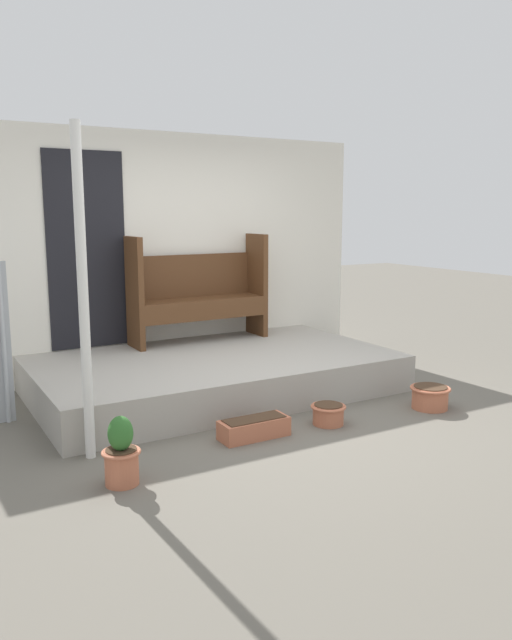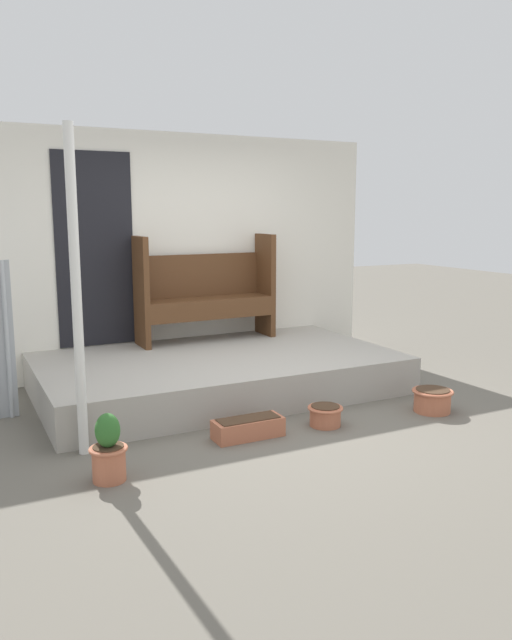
# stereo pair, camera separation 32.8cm
# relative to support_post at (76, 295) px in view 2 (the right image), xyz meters

# --- Properties ---
(ground_plane) EXTENTS (24.00, 24.00, 0.00)m
(ground_plane) POSITION_rel_support_post_xyz_m (1.63, 0.07, -1.18)
(ground_plane) COLOR #666056
(porch_slab) EXTENTS (3.44, 1.99, 0.36)m
(porch_slab) POSITION_rel_support_post_xyz_m (1.53, 1.07, -1.00)
(porch_slab) COLOR #A8A399
(porch_slab) RESTS_ON ground_plane
(house_wall) EXTENTS (4.64, 0.08, 2.60)m
(house_wall) POSITION_rel_support_post_xyz_m (1.49, 2.09, 0.12)
(house_wall) COLOR white
(house_wall) RESTS_ON ground_plane
(support_post) EXTENTS (0.07, 0.07, 2.37)m
(support_post) POSITION_rel_support_post_xyz_m (0.00, 0.00, 0.00)
(support_post) COLOR white
(support_post) RESTS_ON ground_plane
(bench) EXTENTS (1.53, 0.42, 1.15)m
(bench) POSITION_rel_support_post_xyz_m (1.72, 1.84, -0.26)
(bench) COLOR #54331C
(bench) RESTS_ON porch_slab
(flower_pot_left) EXTENTS (0.26, 0.26, 0.46)m
(flower_pot_left) POSITION_rel_support_post_xyz_m (0.05, -0.56, -0.98)
(flower_pot_left) COLOR #B76647
(flower_pot_left) RESTS_ON ground_plane
(flower_pot_middle) EXTENTS (0.30, 0.30, 0.17)m
(flower_pot_middle) POSITION_rel_support_post_xyz_m (1.92, -0.29, -1.09)
(flower_pot_middle) COLOR #B76647
(flower_pot_middle) RESTS_ON ground_plane
(flower_pot_right) EXTENTS (0.36, 0.36, 0.21)m
(flower_pot_right) POSITION_rel_support_post_xyz_m (2.98, -0.41, -1.07)
(flower_pot_right) COLOR #B76647
(flower_pot_right) RESTS_ON ground_plane
(planter_box_rect) EXTENTS (0.56, 0.22, 0.16)m
(planter_box_rect) POSITION_rel_support_post_xyz_m (1.23, -0.25, -1.10)
(planter_box_rect) COLOR #B76647
(planter_box_rect) RESTS_ON ground_plane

